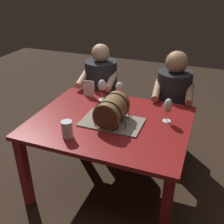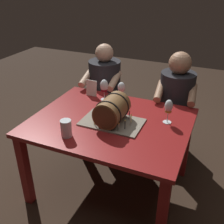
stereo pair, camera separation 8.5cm
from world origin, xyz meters
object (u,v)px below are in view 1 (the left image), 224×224
(wine_glass_red, at_px, (102,87))
(beer_pint, at_px, (67,130))
(menu_card, at_px, (89,89))
(person_seated_right, at_px, (171,110))
(barrel_cake, at_px, (112,111))
(wine_glass_amber, at_px, (168,106))
(person_seated_left, at_px, (101,98))
(dining_table, at_px, (110,131))
(wine_glass_empty, at_px, (119,88))

(wine_glass_red, bearing_deg, beer_pint, -89.13)
(menu_card, relative_size, person_seated_right, 0.14)
(barrel_cake, xyz_separation_m, wine_glass_amber, (0.41, 0.19, 0.03))
(beer_pint, bearing_deg, menu_card, 102.83)
(menu_card, bearing_deg, person_seated_left, 93.25)
(dining_table, bearing_deg, wine_glass_red, 122.14)
(barrel_cake, height_order, person_seated_right, person_seated_right)
(wine_glass_red, distance_m, beer_pint, 0.70)
(person_seated_left, distance_m, person_seated_right, 0.79)
(wine_glass_amber, bearing_deg, person_seated_left, 145.15)
(menu_card, distance_m, person_seated_left, 0.45)
(wine_glass_amber, relative_size, wine_glass_empty, 1.14)
(wine_glass_empty, height_order, person_seated_right, person_seated_right)
(beer_pint, bearing_deg, wine_glass_empty, 79.64)
(barrel_cake, xyz_separation_m, wine_glass_red, (-0.25, 0.38, 0.03))
(person_seated_right, bearing_deg, wine_glass_red, -147.38)
(person_seated_left, height_order, person_seated_right, person_seated_right)
(barrel_cake, xyz_separation_m, menu_card, (-0.40, 0.41, -0.03))
(wine_glass_amber, height_order, beer_pint, wine_glass_amber)
(wine_glass_amber, height_order, menu_card, wine_glass_amber)
(beer_pint, bearing_deg, person_seated_right, 60.95)
(person_seated_right, bearing_deg, person_seated_left, 180.00)
(wine_glass_empty, bearing_deg, dining_table, -80.61)
(beer_pint, relative_size, menu_card, 0.84)
(barrel_cake, distance_m, person_seated_right, 0.90)
(wine_glass_red, relative_size, wine_glass_amber, 1.01)
(barrel_cake, relative_size, beer_pint, 3.70)
(menu_card, bearing_deg, beer_pint, -77.72)
(dining_table, xyz_separation_m, wine_glass_amber, (0.44, 0.16, 0.24))
(barrel_cake, height_order, person_seated_left, person_seated_left)
(dining_table, xyz_separation_m, beer_pint, (-0.21, -0.35, 0.16))
(wine_glass_red, distance_m, person_seated_left, 0.54)
(barrel_cake, bearing_deg, beer_pint, -126.48)
(dining_table, relative_size, beer_pint, 9.62)
(dining_table, bearing_deg, menu_card, 134.39)
(wine_glass_red, xyz_separation_m, menu_card, (-0.16, 0.03, -0.06))
(wine_glass_red, bearing_deg, wine_glass_empty, 23.60)
(wine_glass_empty, bearing_deg, beer_pint, -100.36)
(wine_glass_amber, relative_size, person_seated_right, 0.18)
(wine_glass_amber, height_order, person_seated_right, person_seated_right)
(wine_glass_amber, bearing_deg, dining_table, -160.42)
(dining_table, relative_size, person_seated_left, 1.12)
(menu_card, relative_size, person_seated_left, 0.14)
(dining_table, distance_m, wine_glass_empty, 0.47)
(dining_table, bearing_deg, person_seated_left, 118.21)
(wine_glass_amber, distance_m, wine_glass_empty, 0.57)
(wine_glass_amber, bearing_deg, person_seated_right, 94.22)
(wine_glass_empty, xyz_separation_m, menu_card, (-0.31, -0.03, -0.04))
(wine_glass_amber, xyz_separation_m, wine_glass_empty, (-0.51, 0.25, -0.01))
(wine_glass_empty, distance_m, person_seated_right, 0.65)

